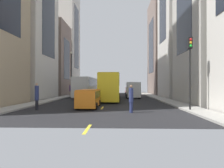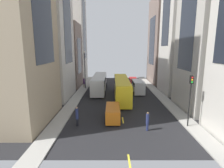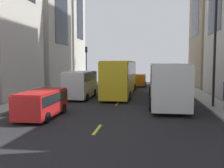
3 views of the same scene
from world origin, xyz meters
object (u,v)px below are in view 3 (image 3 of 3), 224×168
car_red_1 (42,102)px  pedestrian_walking_far (117,77)px  pedestrian_crossing_near (167,77)px  traffic_light_near_corner (86,58)px  delivery_van_white (81,83)px  city_bus_white (166,79)px  car_orange_0 (140,79)px  streetcar_yellow (121,75)px

car_red_1 → pedestrian_walking_far: pedestrian_walking_far is taller
pedestrian_crossing_near → traffic_light_near_corner: size_ratio=0.40×
delivery_van_white → car_red_1: bearing=89.3°
car_red_1 → traffic_light_near_corner: size_ratio=0.78×
city_bus_white → pedestrian_crossing_near: 17.37m
city_bus_white → delivery_van_white: size_ratio=2.30×
pedestrian_walking_far → car_orange_0: bearing=43.1°
delivery_van_white → pedestrian_crossing_near: delivery_van_white is taller
car_orange_0 → traffic_light_near_corner: (8.56, -2.26, 3.19)m
pedestrian_crossing_near → traffic_light_near_corner: (12.70, -0.38, 2.97)m
traffic_light_near_corner → car_orange_0: bearing=165.2°
delivery_van_white → traffic_light_near_corner: traffic_light_near_corner is taller
delivery_van_white → streetcar_yellow: bearing=-132.8°
streetcar_yellow → pedestrian_walking_far: streetcar_yellow is taller
city_bus_white → traffic_light_near_corner: bearing=-57.3°
traffic_light_near_corner → pedestrian_walking_far: bearing=-169.9°
city_bus_white → car_red_1: size_ratio=2.77×
pedestrian_walking_far → traffic_light_near_corner: traffic_light_near_corner is taller
streetcar_yellow → city_bus_white: bearing=129.0°
city_bus_white → car_red_1: (8.06, 7.11, -1.03)m
pedestrian_walking_far → streetcar_yellow: bearing=2.0°
delivery_van_white → car_orange_0: size_ratio=1.20×
city_bus_white → car_orange_0: 15.70m
car_orange_0 → pedestrian_crossing_near: 4.56m
city_bus_white → pedestrian_walking_far: city_bus_white is taller
delivery_van_white → car_orange_0: delivery_van_white is taller
city_bus_white → traffic_light_near_corner: traffic_light_near_corner is taller
delivery_van_white → pedestrian_walking_far: size_ratio=2.56×
car_orange_0 → pedestrian_walking_far: pedestrian_walking_far is taller
streetcar_yellow → car_orange_0: (-1.64, -9.96, -1.12)m
streetcar_yellow → pedestrian_walking_far: size_ratio=6.33×
city_bus_white → pedestrian_walking_far: size_ratio=5.89×
streetcar_yellow → traffic_light_near_corner: traffic_light_near_corner is taller
streetcar_yellow → pedestrian_walking_far: 13.28m
city_bus_white → pedestrian_crossing_near: bearing=-94.5°
pedestrian_crossing_near → pedestrian_walking_far: (7.90, -1.23, -0.10)m
delivery_van_white → car_red_1: 8.76m
pedestrian_crossing_near → traffic_light_near_corner: 13.05m
car_red_1 → pedestrian_walking_far: size_ratio=2.12×
city_bus_white → delivery_van_white: (7.95, -1.64, -0.50)m
car_orange_0 → pedestrian_crossing_near: (-4.14, -1.88, 0.22)m
car_red_1 → streetcar_yellow: bearing=-106.2°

